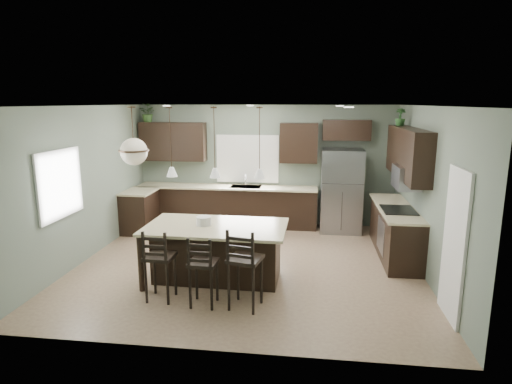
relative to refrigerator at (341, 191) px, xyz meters
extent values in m
plane|color=#9E8466|center=(-1.77, -2.30, -0.93)|extent=(6.00, 6.00, 0.00)
cube|color=white|center=(1.20, -3.85, 0.09)|extent=(0.04, 0.82, 2.04)
cube|color=white|center=(-2.17, 0.43, 0.62)|extent=(1.35, 0.02, 1.00)
cube|color=white|center=(-4.76, -3.10, 0.62)|extent=(0.02, 1.10, 1.00)
cube|color=black|center=(-4.47, -0.60, -0.48)|extent=(0.60, 0.90, 0.90)
cube|color=beige|center=(-4.45, -0.60, -0.01)|extent=(0.66, 0.96, 0.04)
cube|color=black|center=(-2.62, 0.15, -0.48)|extent=(4.20, 0.60, 0.90)
cube|color=beige|center=(-2.62, 0.13, -0.01)|extent=(4.20, 0.66, 0.04)
cube|color=gray|center=(-2.17, 0.13, 0.01)|extent=(0.70, 0.45, 0.01)
cylinder|color=silver|center=(-2.17, 0.10, 0.16)|extent=(0.02, 0.02, 0.28)
cube|color=black|center=(-3.92, 0.28, 1.02)|extent=(1.55, 0.34, 0.90)
cube|color=black|center=(-0.97, 0.28, 1.02)|extent=(0.85, 0.34, 0.90)
cube|color=black|center=(0.08, 0.28, 1.32)|extent=(1.05, 0.34, 0.45)
cube|color=black|center=(0.93, -1.43, -0.48)|extent=(0.60, 2.35, 0.90)
cube|color=beige|center=(0.91, -1.43, -0.01)|extent=(0.66, 2.35, 0.04)
cube|color=black|center=(0.91, -1.70, 0.02)|extent=(0.58, 0.75, 0.02)
cube|color=gray|center=(0.62, -1.70, -0.48)|extent=(0.01, 0.72, 0.60)
cube|color=black|center=(1.06, -1.43, 1.02)|extent=(0.34, 2.35, 0.90)
cube|color=gray|center=(1.01, -1.70, 0.62)|extent=(0.40, 0.75, 0.40)
cube|color=gray|center=(0.00, 0.00, 0.00)|extent=(0.90, 0.74, 1.85)
cube|color=black|center=(-2.17, -3.04, -0.46)|extent=(2.26, 1.31, 0.92)
cylinder|color=silver|center=(-2.37, -3.04, 0.07)|extent=(0.24, 0.24, 0.14)
cube|color=black|center=(-2.83, -3.83, -0.38)|extent=(0.42, 0.42, 1.09)
cube|color=black|center=(-2.16, -3.93, -0.40)|extent=(0.40, 0.40, 1.05)
cube|color=black|center=(-1.56, -3.92, -0.33)|extent=(0.52, 0.52, 1.19)
imported|color=#2D4D21|center=(-4.48, 0.25, 1.69)|extent=(0.48, 0.45, 0.43)
imported|color=#275123|center=(1.03, -0.68, 1.65)|extent=(0.20, 0.20, 0.34)
plane|color=slate|center=(-1.77, 0.45, 0.48)|extent=(6.00, 0.00, 6.00)
plane|color=slate|center=(-1.77, -5.05, 0.48)|extent=(6.00, 0.00, 6.00)
plane|color=slate|center=(-4.77, -2.30, 0.48)|extent=(0.00, 5.50, 5.50)
plane|color=slate|center=(1.23, -2.30, 0.48)|extent=(0.00, 5.50, 5.50)
plane|color=white|center=(-1.77, -2.30, 1.87)|extent=(6.00, 6.00, 0.00)
camera|label=1|loc=(-0.70, -9.48, 1.94)|focal=30.00mm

